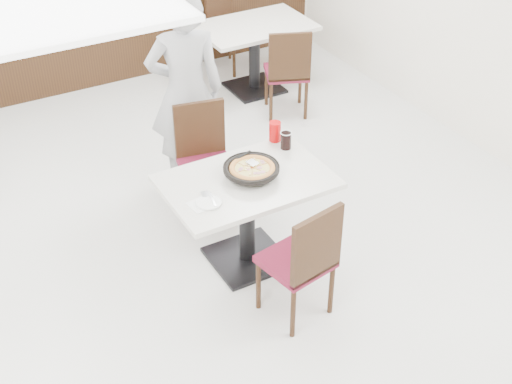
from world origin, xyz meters
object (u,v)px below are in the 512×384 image
pizza_pan (251,172)px  bg_table_right (254,57)px  main_table (247,221)px  pizza (252,170)px  cola_glass (286,141)px  bg_chair_right_far (231,29)px  diner_person (186,92)px  chair_far (207,165)px  red_cup (275,131)px  side_plate (209,202)px  chair_near (296,258)px  bg_chair_right_near (286,70)px

pizza_pan → bg_table_right: size_ratio=0.27×
main_table → pizza: 0.44m
pizza_pan → cola_glass: 0.47m
bg_chair_right_far → main_table: bearing=40.9°
diner_person → cola_glass: bearing=127.4°
cola_glass → chair_far: bearing=133.9°
red_cup → main_table: bearing=-140.7°
pizza → bg_table_right: (1.44, 2.53, -0.44)m
side_plate → bg_chair_right_far: 3.80m
pizza → diner_person: diner_person is taller
main_table → chair_near: (0.02, -0.65, 0.10)m
chair_near → pizza_pan: size_ratio=2.91×
chair_far → bg_chair_right_near: size_ratio=1.00×
cola_glass → diner_person: diner_person is taller
red_cup → diner_person: (-0.37, 0.84, 0.06)m
pizza_pan → bg_chair_right_far: size_ratio=0.34×
main_table → chair_far: size_ratio=1.26×
pizza → side_plate: size_ratio=1.82×
bg_table_right → diner_person: bearing=-136.6°
main_table → bg_table_right: same height
side_plate → bg_table_right: size_ratio=0.15×
diner_person → chair_far: bearing=98.0°
bg_chair_right_far → cola_glass: bearing=46.9°
chair_far → pizza: chair_far is taller
chair_far → diner_person: 0.66m
pizza_pan → bg_chair_right_far: bg_chair_right_far is taller
main_table → diner_person: 1.32m
diner_person → bg_chair_right_near: size_ratio=1.87×
pizza → bg_chair_right_far: bg_chair_right_far is taller
chair_near → bg_chair_right_near: same height
cola_glass → bg_chair_right_near: (1.04, 1.68, -0.34)m
pizza_pan → cola_glass: (0.42, 0.21, 0.02)m
pizza_pan → cola_glass: size_ratio=2.51×
chair_near → side_plate: chair_near is taller
pizza_pan → bg_chair_right_near: 2.41m
pizza_pan → bg_chair_right_near: bg_chair_right_near is taller
chair_far → cola_glass: bearing=144.7°
red_cup → bg_chair_right_far: size_ratio=0.17×
pizza_pan → chair_near: bearing=-92.1°
bg_chair_right_near → side_plate: bearing=-109.9°
side_plate → cola_glass: size_ratio=1.37×
chair_near → pizza: chair_near is taller
main_table → bg_chair_right_near: bearing=51.7°
main_table → pizza: size_ratio=3.70×
chair_far → pizza: 0.78m
chair_far → side_plate: (-0.38, -0.84, 0.28)m
red_cup → bg_table_right: red_cup is taller
side_plate → red_cup: size_ratio=1.11×
bg_table_right → chair_near: bearing=-114.7°
chair_far → cola_glass: 0.74m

